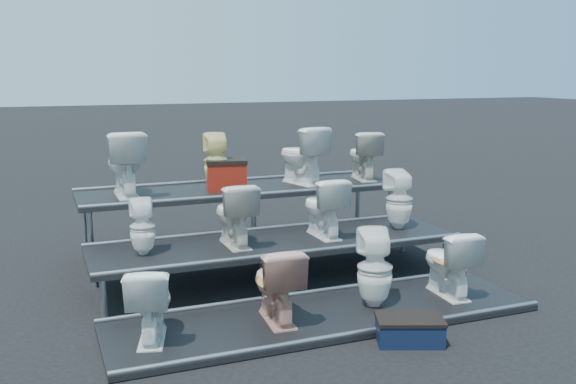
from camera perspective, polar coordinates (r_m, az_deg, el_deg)
name	(u,v)px	position (r m, az deg, el deg)	size (l,w,h in m)	color
ground	(277,279)	(7.50, -1.02, -7.76)	(80.00, 80.00, 0.00)	black
tier_front	(323,316)	(6.36, 3.17, -10.95)	(4.20, 1.20, 0.06)	black
tier_mid	(276,260)	(7.43, -1.03, -6.08)	(4.20, 1.20, 0.46)	black
tier_back	(242,219)	(8.57, -4.10, -2.44)	(4.20, 1.20, 0.86)	black
toilet_0	(150,302)	(5.78, -12.16, -9.56)	(0.38, 0.67, 0.68)	white
toilet_1	(276,283)	(6.05, -1.04, -8.12)	(0.41, 0.71, 0.73)	tan
toilet_2	(375,268)	(6.46, 7.72, -6.72)	(0.35, 0.36, 0.78)	white
toilet_3	(448,262)	(6.93, 14.06, -6.07)	(0.40, 0.70, 0.71)	white
toilet_4	(143,227)	(6.93, -12.80, -3.06)	(0.27, 0.28, 0.60)	white
toilet_5	(234,214)	(7.13, -4.82, -1.96)	(0.40, 0.70, 0.71)	beige
toilet_6	(323,207)	(7.51, 3.16, -1.33)	(0.39, 0.69, 0.70)	white
toilet_7	(399,199)	(7.98, 9.85, -0.66)	(0.33, 0.34, 0.73)	white
toilet_8	(125,163)	(8.10, -14.31, 2.49)	(0.45, 0.79, 0.81)	white
toilet_9	(217,161)	(8.33, -6.36, 2.73)	(0.33, 0.34, 0.74)	#F3E594
toilet_10	(301,155)	(8.71, 1.20, 3.31)	(0.44, 0.77, 0.79)	white
toilet_11	(363,155)	(9.12, 6.71, 3.27)	(0.38, 0.67, 0.69)	beige
red_crate	(226,177)	(8.30, -5.51, 1.38)	(0.49, 0.39, 0.35)	maroon
step_stool	(409,331)	(5.92, 10.74, -12.07)	(0.57, 0.34, 0.21)	black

